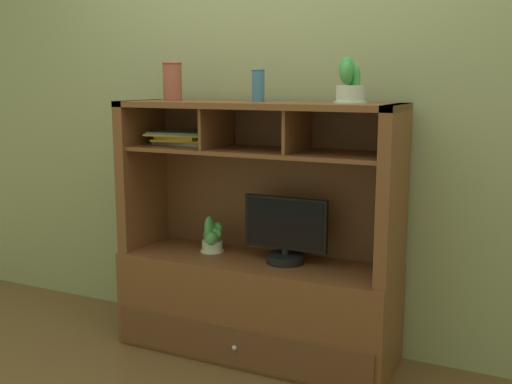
% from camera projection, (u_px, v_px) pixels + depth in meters
% --- Properties ---
extents(floor_plane, '(6.00, 6.00, 0.02)m').
position_uv_depth(floor_plane, '(256.00, 353.00, 3.20)').
color(floor_plane, brown).
rests_on(floor_plane, ground).
extents(back_wall, '(6.00, 0.02, 2.80)m').
position_uv_depth(back_wall, '(277.00, 86.00, 3.18)').
color(back_wall, '#909869').
rests_on(back_wall, ground).
extents(media_console, '(1.46, 0.49, 1.32)m').
position_uv_depth(media_console, '(257.00, 276.00, 3.13)').
color(media_console, brown).
rests_on(media_console, ground).
extents(tv_monitor, '(0.44, 0.19, 0.34)m').
position_uv_depth(tv_monitor, '(285.00, 234.00, 3.02)').
color(tv_monitor, black).
rests_on(tv_monitor, media_console).
extents(potted_orchid, '(0.13, 0.14, 0.20)m').
position_uv_depth(potted_orchid, '(212.00, 238.00, 3.23)').
color(potted_orchid, beige).
rests_on(potted_orchid, media_console).
extents(magazine_stack_left, '(0.39, 0.31, 0.07)m').
position_uv_depth(magazine_stack_left, '(184.00, 137.00, 3.23)').
color(magazine_stack_left, gray).
rests_on(magazine_stack_left, media_console).
extents(potted_succulent, '(0.15, 0.16, 0.21)m').
position_uv_depth(potted_succulent, '(350.00, 84.00, 2.76)').
color(potted_succulent, silver).
rests_on(potted_succulent, media_console).
extents(ceramic_vase, '(0.07, 0.07, 0.16)m').
position_uv_depth(ceramic_vase, '(258.00, 85.00, 2.97)').
color(ceramic_vase, '#3C698E').
rests_on(ceramic_vase, media_console).
extents(accent_vase, '(0.10, 0.10, 0.20)m').
position_uv_depth(accent_vase, '(172.00, 81.00, 3.12)').
color(accent_vase, brown).
rests_on(accent_vase, media_console).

